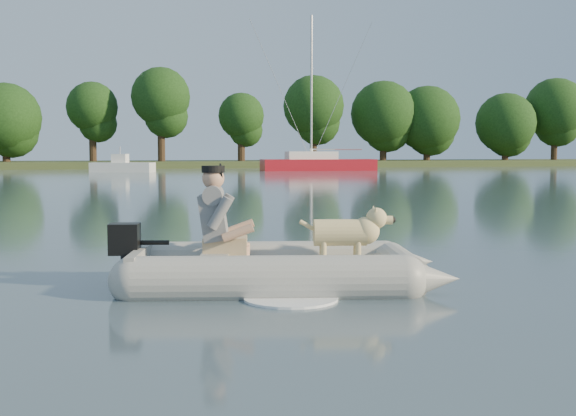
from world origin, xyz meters
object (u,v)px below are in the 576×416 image
object	(u,v)px
sailboat	(317,164)
man	(215,214)
dog	(340,237)
motorboat	(123,160)
dinghy	(281,231)

from	to	relation	value
sailboat	man	bearing A→B (deg)	-104.51
dog	motorboat	world-z (taller)	motorboat
sailboat	motorboat	bearing A→B (deg)	-172.18
dinghy	sailboat	xyz separation A→B (m)	(15.24, 46.82, -0.08)
dog	sailboat	xyz separation A→B (m)	(14.56, 46.92, -0.00)
dinghy	dog	distance (m)	0.69
motorboat	man	bearing A→B (deg)	-70.32
man	motorboat	distance (m)	45.70
dog	motorboat	xyz separation A→B (m)	(-0.52, 46.01, 0.34)
dog	motorboat	size ratio (longest dim) A/B	0.21
man	sailboat	distance (m)	49.25
dinghy	motorboat	distance (m)	45.91
man	motorboat	bearing A→B (deg)	101.90
man	sailboat	size ratio (longest dim) A/B	0.09
dinghy	dog	xyz separation A→B (m)	(0.68, -0.10, -0.08)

